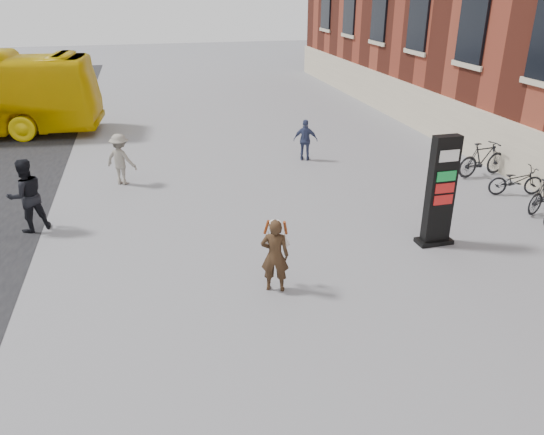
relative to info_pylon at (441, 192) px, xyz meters
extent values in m
plane|color=#9E9EA3|center=(-4.56, -0.84, -1.36)|extent=(100.00, 100.00, 0.00)
cube|color=beige|center=(4.88, 5.16, -0.46)|extent=(0.18, 44.00, 1.80)
cube|color=black|center=(0.00, 0.00, 0.00)|extent=(0.66, 0.29, 2.73)
cube|color=black|center=(0.00, 0.00, -1.31)|extent=(0.89, 0.46, 0.11)
cube|color=white|center=(0.00, 0.00, 0.93)|extent=(0.50, 0.32, 0.27)
cube|color=#107630|center=(0.00, 0.00, 0.44)|extent=(0.50, 0.32, 0.24)
cube|color=maroon|center=(0.00, 0.00, 0.14)|extent=(0.50, 0.32, 0.24)
cube|color=maroon|center=(0.00, 0.00, -0.15)|extent=(0.50, 0.32, 0.24)
imported|color=black|center=(-4.35, -1.18, -0.56)|extent=(0.68, 0.55, 1.61)
cylinder|color=white|center=(-4.35, -1.18, 0.17)|extent=(0.23, 0.23, 0.05)
cone|color=white|center=(-4.09, -1.02, -0.27)|extent=(0.27, 0.23, 0.39)
cylinder|color=maroon|center=(-4.09, -1.02, -0.03)|extent=(0.16, 0.12, 0.33)
cone|color=white|center=(-4.46, -0.90, -0.27)|extent=(0.24, 0.27, 0.39)
cylinder|color=maroon|center=(-4.46, -0.90, -0.03)|extent=(0.12, 0.16, 0.33)
imported|color=black|center=(-9.80, 3.14, -0.40)|extent=(1.16, 1.07, 1.92)
imported|color=gray|center=(-7.55, 6.16, -0.55)|extent=(1.21, 1.10, 1.63)
imported|color=#374167|center=(-1.16, 7.21, -0.62)|extent=(0.94, 0.63, 1.48)
imported|color=black|center=(4.04, 2.42, -0.92)|extent=(1.76, 0.88, 0.88)
imported|color=black|center=(4.04, 4.18, -0.79)|extent=(1.98, 0.83, 1.15)
camera|label=1|loc=(-6.65, -10.50, 4.56)|focal=35.00mm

